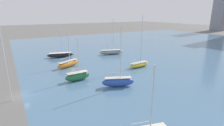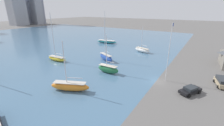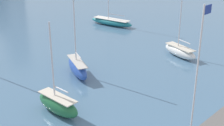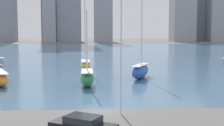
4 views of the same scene
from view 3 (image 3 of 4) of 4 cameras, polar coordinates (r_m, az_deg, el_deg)
The scene contains 5 objects.
flag_pole at distance 26.39m, azimuth 15.14°, elevation -3.40°, with size 1.24×0.14×13.81m.
sailboat_white at distance 52.80m, azimuth 12.30°, elevation 2.14°, with size 3.84×7.28×10.37m.
sailboat_green at distance 35.52m, azimuth -9.87°, elevation -7.41°, with size 2.06×6.38×10.45m.
sailboat_teal at distance 70.89m, azimuth -0.13°, elevation 7.59°, with size 4.24×11.06×15.89m.
sailboat_blue at distance 44.72m, azimuth -6.34°, elevation -0.78°, with size 4.54×7.37×13.53m.
Camera 3 is at (-19.80, -12.78, 18.33)m, focal length 50.00 mm.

